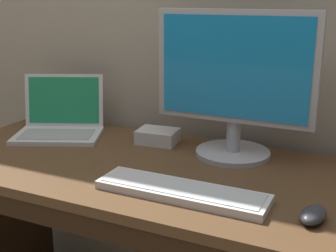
{
  "coord_description": "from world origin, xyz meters",
  "views": [
    {
      "loc": [
        0.68,
        -1.22,
        1.32
      ],
      "look_at": [
        0.1,
        0.0,
        0.93
      ],
      "focal_mm": 48.22,
      "sensor_mm": 36.0,
      "label": 1
    }
  ],
  "objects_px": {
    "laptop_white": "(60,124)",
    "external_drive_box": "(158,136)",
    "computer_mouse": "(313,215)",
    "wired_keyboard": "(182,191)",
    "external_monitor": "(234,82)"
  },
  "relations": [
    {
      "from": "laptop_white",
      "to": "external_monitor",
      "type": "distance_m",
      "value": 0.73
    },
    {
      "from": "computer_mouse",
      "to": "external_drive_box",
      "type": "relative_size",
      "value": 0.71
    },
    {
      "from": "computer_mouse",
      "to": "external_drive_box",
      "type": "bearing_deg",
      "value": 157.73
    },
    {
      "from": "wired_keyboard",
      "to": "computer_mouse",
      "type": "height_order",
      "value": "computer_mouse"
    },
    {
      "from": "laptop_white",
      "to": "wired_keyboard",
      "type": "distance_m",
      "value": 0.73
    },
    {
      "from": "wired_keyboard",
      "to": "external_drive_box",
      "type": "distance_m",
      "value": 0.47
    },
    {
      "from": "external_monitor",
      "to": "wired_keyboard",
      "type": "height_order",
      "value": "external_monitor"
    },
    {
      "from": "laptop_white",
      "to": "external_drive_box",
      "type": "distance_m",
      "value": 0.4
    },
    {
      "from": "computer_mouse",
      "to": "wired_keyboard",
      "type": "bearing_deg",
      "value": -169.98
    },
    {
      "from": "laptop_white",
      "to": "wired_keyboard",
      "type": "xyz_separation_m",
      "value": [
        0.66,
        -0.31,
        -0.03
      ]
    },
    {
      "from": "external_monitor",
      "to": "wired_keyboard",
      "type": "distance_m",
      "value": 0.44
    },
    {
      "from": "external_monitor",
      "to": "external_drive_box",
      "type": "relative_size",
      "value": 3.65
    },
    {
      "from": "laptop_white",
      "to": "external_drive_box",
      "type": "relative_size",
      "value": 2.71
    },
    {
      "from": "laptop_white",
      "to": "wired_keyboard",
      "type": "relative_size",
      "value": 0.82
    },
    {
      "from": "laptop_white",
      "to": "wired_keyboard",
      "type": "bearing_deg",
      "value": -25.12
    }
  ]
}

